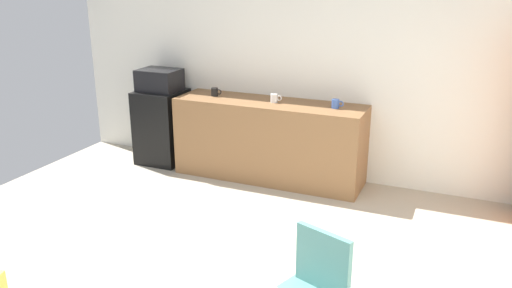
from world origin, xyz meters
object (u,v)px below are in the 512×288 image
(microwave, at_px, (160,80))
(chair_teal, at_px, (313,284))
(mug_white, at_px, (275,98))
(mug_red, at_px, (336,104))
(mug_green, at_px, (215,92))
(mini_fridge, at_px, (162,126))

(microwave, xyz_separation_m, chair_teal, (2.75, -2.63, -0.51))
(mug_white, xyz_separation_m, mug_red, (0.68, 0.02, 0.00))
(microwave, bearing_deg, chair_teal, -43.66)
(mug_white, bearing_deg, mug_green, 178.87)
(mini_fridge, relative_size, mug_red, 6.98)
(chair_teal, bearing_deg, mini_fridge, 136.34)
(microwave, xyz_separation_m, mug_green, (0.74, 0.01, -0.08))
(chair_teal, bearing_deg, microwave, 136.34)
(chair_teal, bearing_deg, mug_white, 115.81)
(mini_fridge, height_order, mug_red, mug_red)
(mini_fridge, distance_m, microwave, 0.58)
(microwave, distance_m, mug_white, 1.48)
(mug_white, bearing_deg, microwave, 179.93)
(mini_fridge, height_order, microwave, microwave)
(mini_fridge, xyz_separation_m, microwave, (0.00, 0.00, 0.58))
(microwave, height_order, chair_teal, microwave)
(mug_red, bearing_deg, mug_green, -179.96)
(mug_green, xyz_separation_m, mug_red, (1.43, 0.00, 0.00))
(chair_teal, bearing_deg, mug_green, 127.34)
(microwave, bearing_deg, mug_white, -0.07)
(chair_teal, height_order, mug_green, mug_green)
(mini_fridge, distance_m, chair_teal, 3.80)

